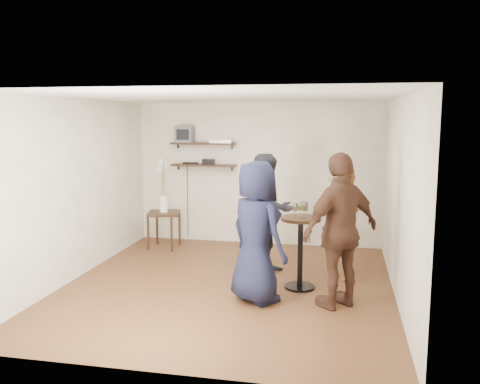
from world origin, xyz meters
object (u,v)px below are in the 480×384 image
dvd_deck (221,141)px  person_plaid (342,223)px  person_brown (341,231)px  crt_monitor (185,134)px  person_navy (256,232)px  person_dark (268,214)px  side_table (164,218)px  radio (208,162)px  drinks_table (300,243)px

dvd_deck → person_plaid: bearing=-37.6°
person_brown → crt_monitor: bearing=-87.3°
person_navy → person_dark: bearing=-48.8°
side_table → person_navy: (2.07, -2.30, 0.36)m
person_navy → person_plaid: bearing=-92.5°
side_table → crt_monitor: bearing=66.8°
person_dark → crt_monitor: bearing=94.4°
crt_monitor → side_table: crt_monitor is taller
crt_monitor → radio: (0.44, 0.00, -0.50)m
person_plaid → person_brown: person_brown is taller
crt_monitor → person_navy: size_ratio=0.18×
person_dark → person_brown: bearing=-90.0°
person_dark → dvd_deck: bearing=80.8°
radio → person_navy: person_navy is taller
person_navy → crt_monitor: bearing=-17.8°
dvd_deck → drinks_table: 3.07m
radio → person_dark: 2.24m
crt_monitor → dvd_deck: size_ratio=0.80×
radio → drinks_table: bearing=-50.0°
radio → person_dark: bearing=-51.0°
person_brown → drinks_table: bearing=-90.0°
radio → person_brown: person_brown is taller
dvd_deck → radio: 0.46m
person_plaid → person_dark: bearing=-136.4°
person_dark → person_brown: (1.07, -1.17, 0.06)m
dvd_deck → person_plaid: dvd_deck is taller
drinks_table → person_brown: bearing=-47.5°
side_table → person_brown: person_brown is taller
person_plaid → person_brown: 1.16m
crt_monitor → person_plaid: (2.89, -1.70, -1.20)m
radio → person_navy: size_ratio=0.12×
drinks_table → person_dark: size_ratio=0.55×
person_navy → person_brown: 1.04m
radio → person_brown: (2.43, -2.84, -0.56)m
side_table → dvd_deck: bearing=31.3°
person_plaid → person_brown: bearing=-46.4°
crt_monitor → drinks_table: size_ratio=0.32×
crt_monitor → person_plaid: crt_monitor is taller
dvd_deck → person_dark: 2.24m
drinks_table → person_plaid: person_plaid is taller
radio → person_navy: 3.25m
crt_monitor → person_dark: bearing=-43.0°
person_navy → person_brown: person_brown is taller
dvd_deck → drinks_table: dvd_deck is taller
person_navy → radio: bearing=-24.4°
person_plaid → person_brown: size_ratio=0.85×
dvd_deck → drinks_table: (1.64, -2.26, -1.26)m
crt_monitor → dvd_deck: 0.70m
person_dark → side_table: bearing=108.8°
dvd_deck → drinks_table: size_ratio=0.40×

